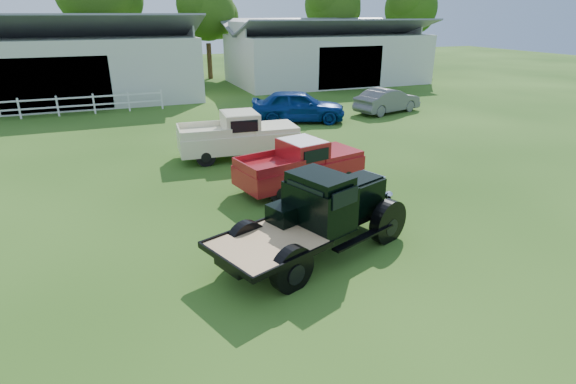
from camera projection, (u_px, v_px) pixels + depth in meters
name	position (u px, v px, depth m)	size (l,w,h in m)	color
ground	(298.00, 246.00, 11.82)	(120.00, 120.00, 0.00)	#1E430F
shed_left	(58.00, 58.00, 30.84)	(18.80, 10.20, 5.60)	silver
shed_right	(326.00, 52.00, 38.96)	(16.80, 9.20, 5.20)	silver
fence_rail	(39.00, 107.00, 26.13)	(14.20, 0.16, 1.20)	white
tree_b	(98.00, 13.00, 37.68)	(6.90, 6.90, 11.50)	#20460C
tree_c	(207.00, 27.00, 40.36)	(5.40, 5.40, 9.00)	#20460C
tree_d	(332.00, 21.00, 45.48)	(6.00, 6.00, 10.00)	#20460C
tree_e	(410.00, 23.00, 46.59)	(5.70, 5.70, 9.50)	#20460C
vintage_flatbed	(316.00, 215.00, 11.13)	(5.27, 2.09, 2.09)	black
red_pickup	(300.00, 164.00, 15.54)	(4.67, 1.79, 1.70)	maroon
white_pickup	(238.00, 135.00, 18.79)	(5.11, 1.98, 1.88)	beige
misc_car_blue	(298.00, 106.00, 25.04)	(2.09, 5.20, 1.77)	navy
misc_car_grey	(388.00, 101.00, 27.40)	(1.56, 4.46, 1.47)	#5C5C5C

